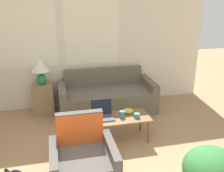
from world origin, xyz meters
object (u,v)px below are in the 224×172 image
object	(u,v)px
laptop	(103,114)
coffee_table	(118,120)
cup_yellow	(137,115)
potted_plant	(211,172)
cup_navy	(122,114)
couch	(107,98)
armchair	(83,164)
table_lamp	(40,68)
snack_bowl	(128,111)

from	to	relation	value
laptop	coffee_table	bearing A→B (deg)	-11.71
cup_yellow	potted_plant	distance (m)	1.53
cup_navy	laptop	bearing A→B (deg)	167.55
cup_yellow	couch	bearing A→B (deg)	99.99
laptop	armchair	bearing A→B (deg)	-115.23
armchair	laptop	bearing A→B (deg)	64.77
table_lamp	cup_yellow	xyz separation A→B (m)	(1.49, -1.43, -0.49)
armchair	cup_navy	world-z (taller)	armchair
couch	cup_yellow	distance (m)	1.32
cup_navy	potted_plant	size ratio (longest dim) A/B	0.15
armchair	table_lamp	world-z (taller)	table_lamp
cup_yellow	snack_bowl	world-z (taller)	cup_yellow
armchair	snack_bowl	bearing A→B (deg)	48.29
coffee_table	potted_plant	size ratio (longest dim) A/B	1.46
table_lamp	armchair	bearing A→B (deg)	-76.82
cup_yellow	snack_bowl	bearing A→B (deg)	113.46
armchair	cup_yellow	xyz separation A→B (m)	(0.97, 0.79, 0.19)
armchair	coffee_table	distance (m)	1.11
laptop	cup_navy	world-z (taller)	laptop
couch	cup_navy	world-z (taller)	couch
couch	cup_navy	distance (m)	1.24
armchair	laptop	world-z (taller)	armchair
laptop	potted_plant	size ratio (longest dim) A/B	0.47
cup_navy	snack_bowl	xyz separation A→B (m)	(0.14, 0.13, -0.02)
coffee_table	snack_bowl	bearing A→B (deg)	29.83
snack_bowl	armchair	bearing A→B (deg)	-131.71
coffee_table	potted_plant	xyz separation A→B (m)	(0.69, -1.56, 0.05)
armchair	coffee_table	bearing A→B (deg)	52.15
armchair	potted_plant	bearing A→B (deg)	-26.44
cup_navy	couch	bearing A→B (deg)	89.94
laptop	cup_navy	distance (m)	0.31
table_lamp	cup_navy	distance (m)	1.92
table_lamp	coffee_table	size ratio (longest dim) A/B	0.52
table_lamp	snack_bowl	size ratio (longest dim) A/B	3.03
table_lamp	laptop	xyz separation A→B (m)	(0.96, -1.30, -0.47)
couch	table_lamp	xyz separation A→B (m)	(-1.26, 0.14, 0.68)
table_lamp	cup_navy	bearing A→B (deg)	-47.17
snack_bowl	cup_yellow	bearing A→B (deg)	-66.54
table_lamp	snack_bowl	world-z (taller)	table_lamp
armchair	potted_plant	xyz separation A→B (m)	(1.37, -0.68, 0.15)
cup_navy	snack_bowl	size ratio (longest dim) A/B	0.62
coffee_table	table_lamp	bearing A→B (deg)	131.73
couch	laptop	world-z (taller)	couch
armchair	coffee_table	world-z (taller)	armchair
laptop	cup_yellow	distance (m)	0.55
cup_navy	cup_yellow	bearing A→B (deg)	-15.56
couch	armchair	size ratio (longest dim) A/B	2.21
couch	laptop	bearing A→B (deg)	-104.97
couch	laptop	xyz separation A→B (m)	(-0.31, -1.15, 0.21)
laptop	cup_navy	xyz separation A→B (m)	(0.31, -0.07, -0.00)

